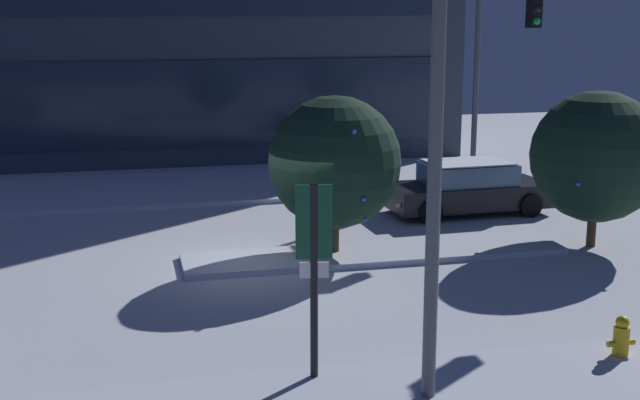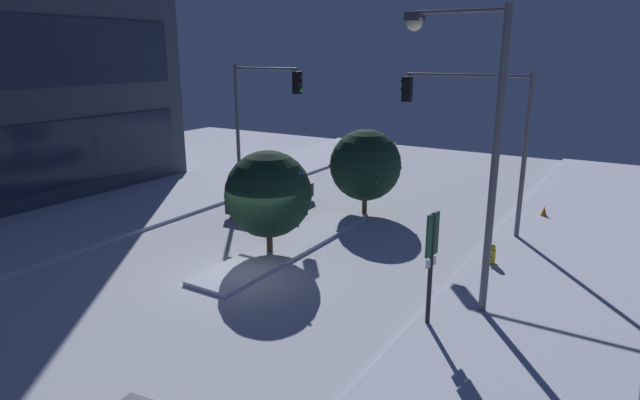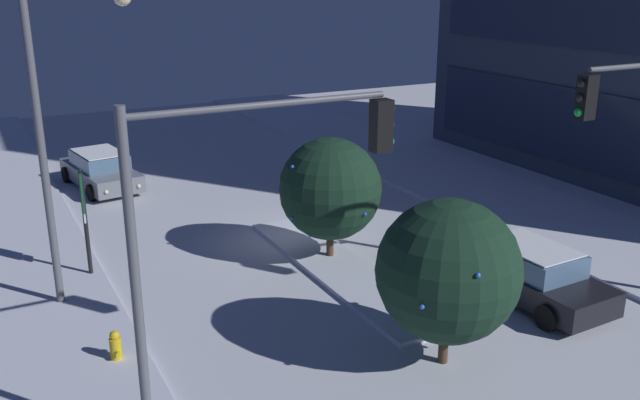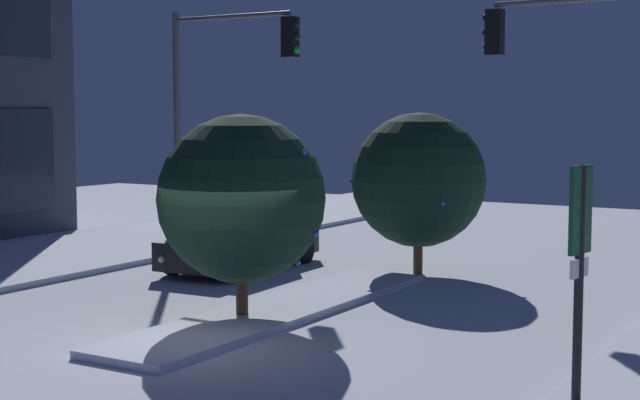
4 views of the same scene
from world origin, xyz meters
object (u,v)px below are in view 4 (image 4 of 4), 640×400
Objects in this scene: decorated_tree_left_of_median at (419,180)px; decorated_tree_median at (241,199)px; traffic_light_corner_near_right at (621,79)px; parking_info_sign at (580,254)px; traffic_light_corner_far_right at (222,86)px; car_far at (241,240)px.

decorated_tree_median is at bearing 175.04° from decorated_tree_left_of_median.
decorated_tree_median is (-6.35, 5.14, -2.24)m from traffic_light_corner_near_right.
traffic_light_corner_near_right is 8.86m from parking_info_sign.
traffic_light_corner_far_right is 1.70× the size of decorated_tree_left_of_median.
car_far is at bearing -42.31° from traffic_light_corner_far_right.
decorated_tree_median is (-4.77, -3.46, 1.54)m from car_far.
parking_info_sign is 7.00m from decorated_tree_median.
parking_info_sign is 10.38m from decorated_tree_left_of_median.
car_far is 0.74× the size of traffic_light_corner_near_right.
car_far is 9.53m from traffic_light_corner_near_right.
decorated_tree_left_of_median is (-0.01, 4.59, -2.26)m from traffic_light_corner_near_right.
traffic_light_corner_far_right is at bearing 39.29° from decorated_tree_median.
traffic_light_corner_far_right reaches higher than decorated_tree_left_of_median.
car_far is 6.09m from decorated_tree_median.
decorated_tree_median is 6.36m from decorated_tree_left_of_median.
decorated_tree_left_of_median reaches higher than car_far.
traffic_light_corner_far_right is 10.32m from traffic_light_corner_near_right.
traffic_light_corner_far_right reaches higher than decorated_tree_median.
parking_info_sign is (-6.79, -10.16, 1.31)m from car_far.
parking_info_sign is at bearing -106.77° from decorated_tree_median.
decorated_tree_left_of_median is (6.34, -0.55, -0.02)m from decorated_tree_median.
traffic_light_corner_near_right is at bearing 0.07° from traffic_light_corner_far_right.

